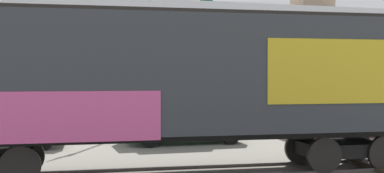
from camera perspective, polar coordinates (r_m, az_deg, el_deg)
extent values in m
plane|color=slate|center=(13.72, 0.56, -9.28)|extent=(260.00, 260.00, 0.00)
cube|color=#4C4742|center=(14.25, -2.27, -8.72)|extent=(59.82, 4.88, 0.08)
cube|color=#423323|center=(15.40, 17.90, -8.05)|extent=(0.44, 2.51, 0.07)
cube|color=#33383D|center=(13.33, -1.72, 1.32)|extent=(14.20, 4.00, 2.81)
cube|color=#2D2823|center=(13.42, -1.73, 7.85)|extent=(13.30, 1.46, 0.24)
cube|color=gold|center=(13.06, 14.47, 1.59)|extent=(3.08, 0.28, 1.55)
cube|color=#CC4C8C|center=(11.66, -13.37, -3.20)|extent=(4.08, 0.36, 1.10)
cube|color=black|center=(13.41, -1.72, -5.13)|extent=(13.81, 2.68, 0.20)
cylinder|color=black|center=(12.59, -17.99, -8.17)|extent=(0.93, 0.19, 0.92)
cylinder|color=black|center=(14.01, -17.43, -7.21)|extent=(0.93, 0.19, 0.92)
cube|color=black|center=(15.00, 15.70, -6.45)|extent=(2.20, 1.46, 0.36)
cylinder|color=black|center=(13.99, 14.02, -7.20)|extent=(0.93, 0.19, 0.92)
cylinder|color=black|center=(15.28, 11.58, -6.48)|extent=(0.93, 0.19, 0.92)
cylinder|color=black|center=(14.82, 19.95, -6.77)|extent=(0.93, 0.19, 0.92)
cylinder|color=black|center=(16.04, 17.16, -6.14)|extent=(0.93, 0.19, 0.92)
cylinder|color=silver|center=(25.71, -4.54, 5.60)|extent=(0.12, 0.12, 8.93)
cube|color=silver|center=(75.85, -14.07, 3.67)|extent=(122.98, 28.53, 11.57)
cube|color=#8C725B|center=(78.14, 12.81, 8.88)|extent=(5.26, 3.86, 2.75)
cone|color=#193D23|center=(81.29, 13.01, 8.98)|extent=(1.94, 1.94, 3.88)
cylinder|color=black|center=(20.00, -15.23, -5.08)|extent=(0.66, 0.29, 0.64)
cylinder|color=black|center=(18.40, -15.65, -5.63)|extent=(0.66, 0.29, 0.64)
cube|color=#1E5933|center=(19.56, -0.81, -4.01)|extent=(4.38, 1.86, 0.80)
cube|color=#2D333D|center=(19.47, -1.18, -1.96)|extent=(2.42, 1.65, 0.60)
cylinder|color=black|center=(20.84, 2.50, -4.78)|extent=(0.64, 0.23, 0.64)
cylinder|color=black|center=(19.25, 4.14, -5.29)|extent=(0.64, 0.23, 0.64)
cylinder|color=black|center=(20.09, -5.55, -5.01)|extent=(0.64, 0.23, 0.64)
cylinder|color=black|center=(18.43, -4.56, -5.58)|extent=(0.64, 0.23, 0.64)
cube|color=#B21E1E|center=(22.59, 15.02, -3.44)|extent=(4.70, 2.29, 0.72)
cube|color=#2D333D|center=(22.48, 14.71, -1.74)|extent=(2.63, 1.90, 0.62)
cylinder|color=black|center=(24.11, 17.36, -4.02)|extent=(0.66, 0.28, 0.64)
cylinder|color=black|center=(22.59, 19.54, -4.39)|extent=(0.66, 0.28, 0.64)
cylinder|color=black|center=(22.78, 10.54, -4.29)|extent=(0.66, 0.28, 0.64)
cylinder|color=black|center=(21.17, 12.34, -4.72)|extent=(0.66, 0.28, 0.64)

